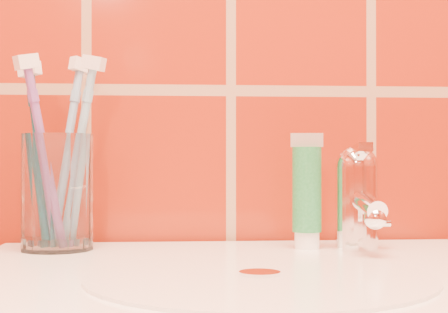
{
  "coord_description": "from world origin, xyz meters",
  "views": [
    {
      "loc": [
        -0.07,
        0.33,
        0.95
      ],
      "look_at": [
        -0.02,
        1.08,
        0.96
      ],
      "focal_mm": 55.0,
      "sensor_mm": 36.0,
      "label": 1
    }
  ],
  "objects": [
    {
      "name": "glass_tumbler",
      "position": [
        -0.21,
        1.12,
        0.92
      ],
      "size": [
        0.1,
        0.1,
        0.13
      ],
      "primitive_type": "cylinder",
      "rotation": [
        0.0,
        0.0,
        -0.21
      ],
      "color": "white",
      "rests_on": "pedestal_sink"
    },
    {
      "name": "toothpaste_tube",
      "position": [
        0.08,
        1.11,
        0.91
      ],
      "size": [
        0.04,
        0.03,
        0.13
      ],
      "rotation": [
        0.0,
        0.0,
        -0.12
      ],
      "color": "white",
      "rests_on": "pedestal_sink"
    },
    {
      "name": "faucet",
      "position": [
        0.14,
        1.09,
        0.91
      ],
      "size": [
        0.05,
        0.11,
        0.12
      ],
      "color": "white",
      "rests_on": "pedestal_sink"
    },
    {
      "name": "toothbrush_0",
      "position": [
        -0.22,
        1.09,
        0.96
      ],
      "size": [
        0.11,
        0.11,
        0.23
      ],
      "primitive_type": null,
      "rotation": [
        0.21,
        0.0,
        -0.88
      ],
      "color": "#754A9E",
      "rests_on": "glass_tumbler"
    },
    {
      "name": "toothbrush_1",
      "position": [
        -0.2,
        1.14,
        0.96
      ],
      "size": [
        0.11,
        0.1,
        0.23
      ],
      "primitive_type": null,
      "rotation": [
        0.19,
        0.0,
        2.34
      ],
      "color": "#78A6D5",
      "rests_on": "glass_tumbler"
    },
    {
      "name": "toothbrush_2",
      "position": [
        -0.22,
        1.11,
        0.96
      ],
      "size": [
        0.09,
        0.08,
        0.22
      ],
      "primitive_type": null,
      "rotation": [
        0.15,
        0.0,
        -2.05
      ],
      "color": "#0C546A",
      "rests_on": "glass_tumbler"
    },
    {
      "name": "toothbrush_3",
      "position": [
        -0.18,
        1.12,
        0.96
      ],
      "size": [
        0.1,
        0.09,
        0.23
      ],
      "primitive_type": null,
      "rotation": [
        0.19,
        0.0,
        1.19
      ],
      "color": "#7CB9DE",
      "rests_on": "glass_tumbler"
    }
  ]
}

